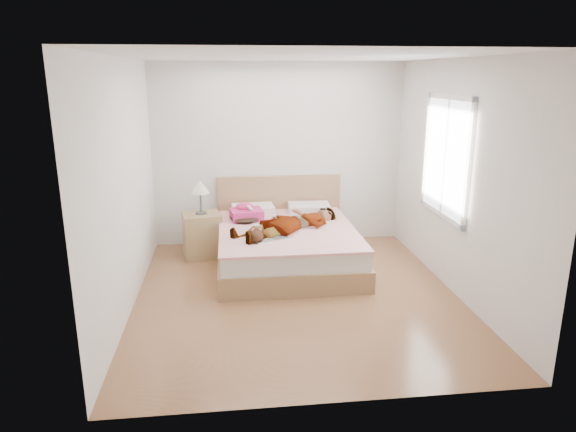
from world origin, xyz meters
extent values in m
plane|color=#58301B|center=(0.00, 0.00, 0.00)|extent=(4.00, 4.00, 0.00)
imported|color=white|center=(0.04, 0.94, 0.62)|extent=(1.70, 1.46, 0.23)
ellipsoid|color=black|center=(-0.53, 1.39, 0.55)|extent=(0.44, 0.52, 0.07)
cube|color=silver|center=(-0.46, 1.34, 0.70)|extent=(0.09, 0.10, 0.05)
plane|color=white|center=(0.00, 0.00, 2.60)|extent=(4.00, 4.00, 0.00)
plane|color=silver|center=(0.00, 2.00, 1.30)|extent=(3.60, 0.00, 3.60)
plane|color=white|center=(0.00, -2.00, 1.30)|extent=(3.60, 0.00, 3.60)
plane|color=silver|center=(-1.80, 0.00, 1.30)|extent=(0.00, 4.00, 4.00)
plane|color=silver|center=(1.80, 0.00, 1.30)|extent=(0.00, 4.00, 4.00)
cube|color=white|center=(1.78, 0.30, 1.50)|extent=(0.02, 1.10, 1.30)
cube|color=silver|center=(1.78, -0.28, 1.50)|extent=(0.04, 0.06, 1.42)
cube|color=silver|center=(1.78, 0.88, 1.50)|extent=(0.04, 0.06, 1.42)
cube|color=silver|center=(1.78, 0.30, 0.82)|extent=(0.04, 1.22, 0.06)
cube|color=silver|center=(1.78, 0.30, 2.18)|extent=(0.04, 1.22, 0.06)
cube|color=silver|center=(1.77, 0.30, 1.50)|extent=(0.03, 0.04, 1.30)
cube|color=#875F3E|center=(0.00, 0.95, 0.13)|extent=(1.78, 2.08, 0.26)
cube|color=silver|center=(0.00, 0.95, 0.37)|extent=(1.70, 2.00, 0.22)
cube|color=white|center=(0.00, 0.95, 0.49)|extent=(1.74, 2.04, 0.03)
cube|color=olive|center=(0.00, 1.96, 0.50)|extent=(1.80, 0.07, 1.00)
cube|color=white|center=(-0.40, 1.67, 0.57)|extent=(0.61, 0.44, 0.13)
cube|color=white|center=(0.40, 1.67, 0.57)|extent=(0.60, 0.43, 0.13)
cube|color=#D0387F|center=(-0.50, 1.43, 0.58)|extent=(0.47, 0.40, 0.14)
ellipsoid|color=#F84372|center=(-0.52, 1.49, 0.67)|extent=(0.29, 0.24, 0.13)
cube|color=white|center=(-0.26, 0.56, 0.52)|extent=(0.53, 0.46, 0.01)
cube|color=white|center=(-0.37, 0.52, 0.53)|extent=(0.33, 0.37, 0.02)
cube|color=#262626|center=(-0.16, 0.61, 0.53)|extent=(0.33, 0.37, 0.02)
cylinder|color=white|center=(-0.41, 0.81, 0.56)|extent=(0.11, 0.11, 0.10)
torus|color=white|center=(-0.36, 0.80, 0.56)|extent=(0.07, 0.03, 0.07)
cylinder|color=black|center=(-0.41, 0.81, 0.60)|extent=(0.10, 0.10, 0.00)
ellipsoid|color=black|center=(-0.43, 0.42, 0.58)|extent=(0.19, 0.21, 0.14)
ellipsoid|color=white|center=(-0.43, 0.41, 0.59)|extent=(0.10, 0.11, 0.07)
sphere|color=black|center=(-0.42, 0.53, 0.59)|extent=(0.11, 0.11, 0.11)
sphere|color=pink|center=(-0.45, 0.57, 0.62)|extent=(0.04, 0.04, 0.04)
sphere|color=pink|center=(-0.37, 0.56, 0.62)|extent=(0.04, 0.04, 0.04)
ellipsoid|color=black|center=(-0.49, 0.39, 0.55)|extent=(0.05, 0.07, 0.03)
ellipsoid|color=black|center=(-0.37, 0.37, 0.55)|extent=(0.05, 0.07, 0.03)
cube|color=olive|center=(-1.11, 1.44, 0.30)|extent=(0.57, 0.52, 0.60)
cylinder|color=#464646|center=(-1.11, 1.44, 0.62)|extent=(0.18, 0.18, 0.02)
cylinder|color=#505050|center=(-1.11, 1.44, 0.77)|extent=(0.03, 0.03, 0.31)
cone|color=white|center=(-1.11, 1.44, 0.98)|extent=(0.28, 0.28, 0.18)
camera|label=1|loc=(-0.73, -5.33, 2.43)|focal=32.00mm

